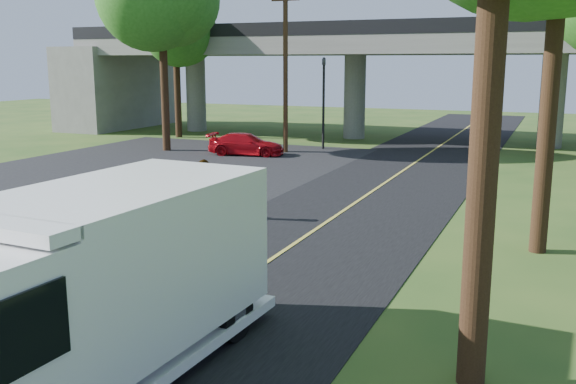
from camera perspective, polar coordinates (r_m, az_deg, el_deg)
The scene contains 12 objects.
ground at distance 11.90m, azimuth -12.91°, elevation -13.37°, with size 120.00×120.00×0.00m, color #2B4F1C.
road at distance 20.37m, azimuth 3.70°, elevation -2.56°, with size 7.00×90.00×0.02m, color black.
parking_lot at distance 32.27m, azimuth -10.18°, elevation 2.49°, with size 16.00×18.00×0.01m, color black.
lane_line at distance 20.36m, azimuth 3.70°, elevation -2.51°, with size 0.12×90.00×0.01m, color gold.
overpass at distance 41.18m, azimuth 14.14°, elevation 10.60°, with size 54.00×10.00×7.30m.
traffic_signal at distance 36.89m, azimuth 3.18°, elevation 8.75°, with size 0.18×0.22×5.20m.
utility_pole at distance 35.54m, azimuth -0.22°, elevation 10.91°, with size 1.60×0.26×9.00m.
tree_left_lot at distance 36.75m, azimuth -11.05°, elevation 15.89°, with size 5.60×5.50×10.50m.
tree_left_far at distance 43.37m, azimuth -9.88°, elevation 14.63°, with size 5.26×5.16×9.89m.
step_van at distance 10.27m, azimuth -17.11°, elevation -7.76°, with size 3.01×7.35×3.03m.
red_sedan at distance 34.73m, azimuth -3.74°, elevation 4.26°, with size 1.66×4.08×1.18m, color #A70A12.
pedestrian at distance 20.63m, azimuth -7.43°, elevation 0.26°, with size 0.70×0.46×1.93m, color gray.
Camera 1 is at (6.48, -8.67, 4.94)m, focal length 40.00 mm.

